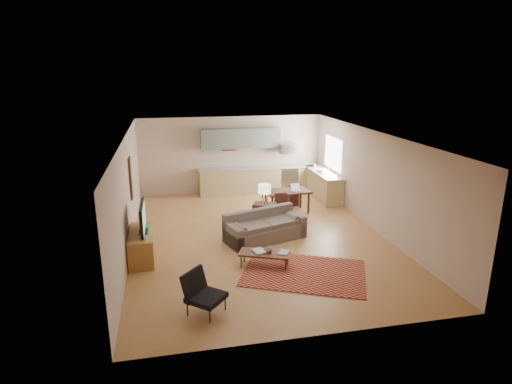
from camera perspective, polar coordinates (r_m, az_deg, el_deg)
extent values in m
plane|color=#AD7642|center=(11.44, 0.31, -5.95)|extent=(9.00, 9.00, 0.00)
plane|color=white|center=(10.72, 0.33, 7.54)|extent=(9.00, 9.00, 0.00)
plane|color=#C2AB97|center=(15.32, -3.26, 5.00)|extent=(6.50, 0.00, 6.50)
plane|color=#C2AB97|center=(6.94, 8.32, -9.24)|extent=(6.50, 0.00, 6.50)
plane|color=#C2AB97|center=(10.82, -16.75, -0.40)|extent=(0.00, 9.00, 9.00)
plane|color=#C2AB97|center=(12.10, 15.55, 1.41)|extent=(0.00, 9.00, 9.00)
cube|color=#A5A8AD|center=(15.63, 4.24, 1.83)|extent=(0.62, 0.62, 0.90)
cube|color=#A5A8AD|center=(15.42, 4.31, 5.81)|extent=(0.62, 0.40, 0.35)
cube|color=slate|center=(15.09, -2.06, 7.17)|extent=(2.80, 0.34, 0.70)
cube|color=white|center=(14.70, 10.24, 5.09)|extent=(0.02, 1.40, 1.05)
cube|color=maroon|center=(9.57, 6.43, -10.64)|extent=(3.11, 2.71, 0.02)
imported|color=maroon|center=(9.65, -0.24, -8.01)|extent=(0.41, 0.45, 0.03)
imported|color=navy|center=(9.69, 3.10, -7.95)|extent=(0.47, 0.48, 0.02)
imported|color=black|center=(9.65, 1.72, -7.53)|extent=(0.24, 0.24, 0.18)
imported|color=beige|center=(15.24, 7.87, 3.53)|extent=(0.13, 0.13, 0.19)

